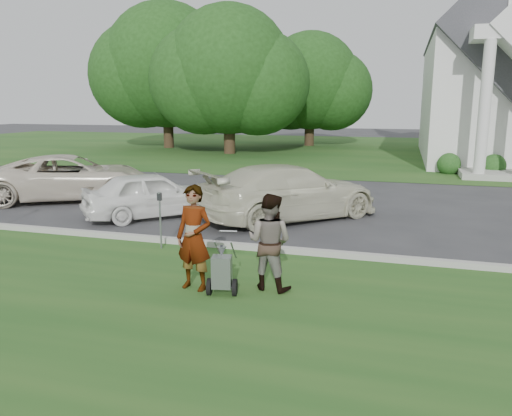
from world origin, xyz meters
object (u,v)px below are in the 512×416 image
at_px(tree_back, 310,86).
at_px(striping_cart, 222,273).
at_px(person_left, 194,239).
at_px(car_a, 71,177).
at_px(tree_far, 166,71).
at_px(car_b, 152,194).
at_px(car_c, 289,192).
at_px(person_right, 269,243).
at_px(tree_left, 229,76).
at_px(parking_meter_near, 160,214).
at_px(church, 510,58).

height_order(tree_back, striping_cart, tree_back).
xyz_separation_m(person_left, car_a, (-7.66, 6.90, -0.17)).
relative_size(tree_far, person_left, 6.06).
xyz_separation_m(car_b, car_c, (3.97, 0.91, 0.12)).
relative_size(person_right, car_c, 0.32).
bearing_deg(person_right, tree_left, -58.44).
height_order(tree_left, person_right, tree_left).
distance_m(person_left, car_b, 6.28).
height_order(tree_far, car_a, tree_far).
xyz_separation_m(tree_left, car_b, (4.22, -18.93, -4.42)).
height_order(tree_back, car_a, tree_back).
distance_m(person_left, car_c, 6.08).
relative_size(person_left, person_right, 1.09).
xyz_separation_m(person_left, parking_meter_near, (-1.79, 2.17, -0.11)).
height_order(tree_left, car_b, tree_left).
height_order(tree_back, person_left, tree_back).
xyz_separation_m(tree_left, striping_cart, (8.37, -24.22, -4.69)).
height_order(parking_meter_near, car_c, car_c).
distance_m(parking_meter_near, car_a, 7.54).
relative_size(church, parking_meter_near, 17.86).
relative_size(car_a, car_b, 1.41).
bearing_deg(car_c, person_right, 143.01).
height_order(tree_back, person_right, tree_back).
bearing_deg(person_left, striping_cart, -3.82).
xyz_separation_m(tree_back, car_b, (0.22, -26.93, -4.04)).
bearing_deg(car_a, tree_back, -38.22).
relative_size(tree_far, car_b, 2.88).
height_order(person_right, car_c, person_right).
xyz_separation_m(church, car_a, (-16.87, -18.31, -5.15)).
relative_size(tree_far, person_right, 6.59).
bearing_deg(tree_back, car_b, -89.53).
relative_size(church, tree_far, 2.07).
bearing_deg(car_c, tree_left, -21.60).
bearing_deg(parking_meter_near, tree_back, 93.85).
xyz_separation_m(person_right, car_a, (-8.96, 6.50, -0.09)).
xyz_separation_m(church, person_left, (-9.21, -25.21, -4.98)).
xyz_separation_m(person_left, person_right, (1.30, 0.40, -0.08)).
xyz_separation_m(church, person_right, (-7.91, -24.81, -5.06)).
distance_m(striping_cart, car_a, 10.84).
distance_m(tree_back, parking_meter_near, 30.23).
distance_m(tree_far, tree_back, 11.22).
height_order(tree_left, parking_meter_near, tree_left).
xyz_separation_m(tree_far, car_b, (10.22, -21.93, -5.00)).
bearing_deg(striping_cart, person_right, 25.09).
bearing_deg(tree_left, parking_meter_near, -74.66).
distance_m(tree_back, striping_cart, 32.80).
distance_m(church, car_c, 21.69).
distance_m(tree_left, car_c, 20.26).
height_order(striping_cart, car_c, car_c).
bearing_deg(car_a, parking_meter_near, -158.35).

